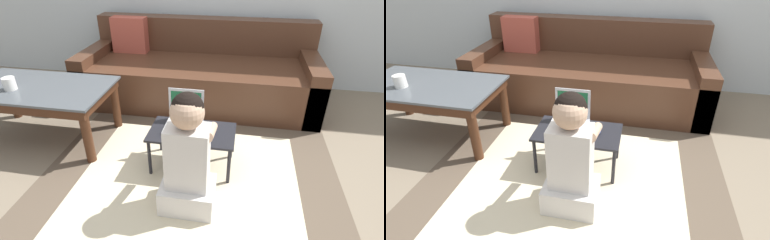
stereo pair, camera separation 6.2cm
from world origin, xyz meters
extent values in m
plane|color=#7F705B|center=(0.00, 0.00, 0.00)|extent=(16.00, 16.00, 0.00)
cube|color=brown|center=(0.02, -0.17, 0.00)|extent=(2.05, 1.85, 0.01)
cube|color=beige|center=(0.02, -0.17, 0.01)|extent=(1.48, 1.33, 0.00)
cube|color=#4C2D1E|center=(-0.11, 1.12, 0.21)|extent=(2.28, 0.94, 0.41)
cube|color=#4C2D1E|center=(-0.11, 1.49, 0.59)|extent=(2.28, 0.21, 0.35)
cube|color=#4C2D1E|center=(-1.17, 1.12, 0.25)|extent=(0.16, 0.94, 0.51)
cube|color=#4C2D1E|center=(0.95, 1.12, 0.25)|extent=(0.16, 0.94, 0.51)
cube|color=#B24C3D|center=(-0.87, 1.32, 0.59)|extent=(0.36, 0.14, 0.36)
cube|color=#4C5156|center=(-1.23, 0.20, 0.45)|extent=(1.11, 0.62, 0.02)
cube|color=#422314|center=(-1.23, 0.20, 0.41)|extent=(1.07, 0.60, 0.07)
cylinder|color=#422314|center=(-0.73, -0.05, 0.22)|extent=(0.07, 0.07, 0.44)
cylinder|color=#422314|center=(-1.73, 0.46, 0.22)|extent=(0.07, 0.07, 0.44)
cylinder|color=#422314|center=(-0.73, 0.46, 0.22)|extent=(0.07, 0.07, 0.44)
cube|color=black|center=(0.02, 0.03, 0.29)|extent=(0.59, 0.33, 0.02)
cylinder|color=black|center=(-0.25, -0.12, 0.14)|extent=(0.02, 0.02, 0.28)
cylinder|color=black|center=(0.29, -0.12, 0.14)|extent=(0.02, 0.02, 0.28)
cylinder|color=black|center=(-0.25, 0.17, 0.14)|extent=(0.02, 0.02, 0.28)
cylinder|color=black|center=(0.29, 0.17, 0.14)|extent=(0.02, 0.02, 0.28)
cube|color=silver|center=(-0.05, 0.06, 0.31)|extent=(0.25, 0.24, 0.02)
cube|color=#28282D|center=(-0.05, 0.04, 0.32)|extent=(0.21, 0.14, 0.00)
cube|color=silver|center=(-0.05, 0.17, 0.43)|extent=(0.25, 0.01, 0.22)
cube|color=#196038|center=(-0.05, 0.17, 0.43)|extent=(0.22, 0.00, 0.18)
ellipsoid|color=#234CB2|center=(0.15, 0.03, 0.31)|extent=(0.06, 0.10, 0.03)
cube|color=silver|center=(0.06, -0.36, 0.09)|extent=(0.32, 0.25, 0.17)
cube|color=silver|center=(0.06, -0.36, 0.37)|extent=(0.24, 0.17, 0.39)
sphere|color=tan|center=(0.06, -0.36, 0.66)|extent=(0.18, 0.18, 0.18)
sphere|color=black|center=(0.06, -0.35, 0.68)|extent=(0.18, 0.18, 0.18)
cylinder|color=tan|center=(-0.05, -0.23, 0.47)|extent=(0.06, 0.28, 0.14)
cylinder|color=tan|center=(0.17, -0.23, 0.47)|extent=(0.06, 0.28, 0.14)
cylinder|color=white|center=(-1.38, 0.11, 0.51)|extent=(0.09, 0.09, 0.10)
camera|label=1|loc=(0.32, -1.68, 1.39)|focal=28.00mm
camera|label=2|loc=(0.39, -1.66, 1.39)|focal=28.00mm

